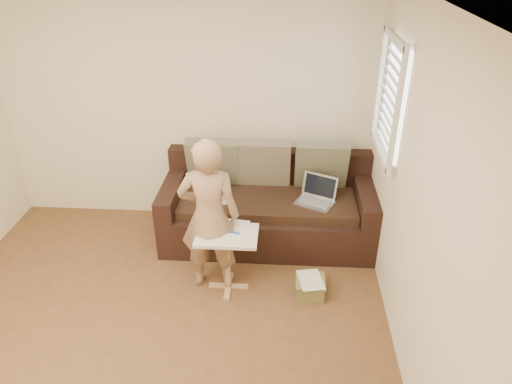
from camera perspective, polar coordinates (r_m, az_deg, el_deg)
floor at (r=4.08m, az=-13.33°, el=-19.14°), size 4.50×4.50×0.00m
ceiling at (r=2.80m, az=-19.72°, el=19.45°), size 4.50×4.50×0.00m
wall_back at (r=5.21m, az=-8.33°, el=9.88°), size 4.00×0.00×4.00m
wall_right at (r=3.21m, az=20.23°, el=-4.77°), size 0.00×4.50×4.50m
window_blinds at (r=4.35m, az=15.66°, el=10.79°), size 0.12×0.88×1.08m
sofa at (r=5.04m, az=1.41°, el=-1.48°), size 2.20×0.95×0.85m
pillow_left at (r=5.13m, az=-5.14°, el=3.62°), size 0.55×0.29×0.57m
pillow_mid at (r=5.08m, az=1.02°, el=3.47°), size 0.55×0.27×0.57m
pillow_right at (r=5.09m, az=7.78°, el=3.23°), size 0.55×0.28×0.57m
laptop_silver at (r=4.90m, az=6.98°, el=-1.39°), size 0.45×0.40×0.25m
laptop_white at (r=4.94m, az=-4.78°, el=-1.03°), size 0.39×0.35×0.23m
person at (r=4.24m, az=-5.59°, el=-2.91°), size 0.55×0.38×1.50m
side_table at (r=4.44m, az=-3.38°, el=-8.24°), size 0.55×0.39×0.61m
drinking_glass at (r=4.30m, az=-5.37°, el=-3.77°), size 0.07×0.07×0.12m
scissors at (r=4.27m, az=-3.08°, el=-4.82°), size 0.20×0.16×0.02m
paper_on_table at (r=4.32m, az=-2.47°, el=-4.38°), size 0.25×0.33×0.00m
striped_box at (r=4.52m, az=6.47°, el=-11.17°), size 0.27×0.27×0.17m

